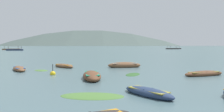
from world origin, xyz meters
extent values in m
plane|color=#476066|center=(0.00, 1500.00, 0.00)|extent=(6000.00, 6000.00, 0.00)
cone|color=#4C5B56|center=(48.48, 1678.20, 221.96)|extent=(1618.71, 1618.71, 443.93)
cone|color=#4C5B56|center=(855.85, 1605.14, 148.68)|extent=(1248.58, 1248.58, 297.36)
ellipsoid|color=brown|center=(1.71, 22.50, 0.25)|extent=(4.30, 1.62, 0.85)
cube|color=#B7B2A3|center=(1.71, 22.50, 0.51)|extent=(3.10, 1.17, 0.05)
cube|color=brown|center=(1.71, 22.50, 0.56)|extent=(0.13, 0.97, 0.04)
ellipsoid|color=navy|center=(0.69, 7.31, 0.16)|extent=(2.76, 3.54, 0.55)
cube|color=olive|center=(0.69, 7.31, 0.33)|extent=(1.99, 2.55, 0.05)
cube|color=navy|center=(0.69, 7.31, 0.38)|extent=(0.66, 0.45, 0.04)
ellipsoid|color=brown|center=(-5.96, 23.16, 0.17)|extent=(3.24, 3.53, 0.57)
cube|color=orange|center=(-5.96, 23.16, 0.34)|extent=(2.33, 2.54, 0.05)
cube|color=brown|center=(-5.96, 23.16, 0.39)|extent=(0.60, 0.53, 0.04)
ellipsoid|color=brown|center=(-2.44, 13.65, 0.23)|extent=(1.73, 4.49, 0.77)
cube|color=#197A56|center=(-2.44, 13.65, 0.46)|extent=(1.24, 3.23, 0.05)
cube|color=brown|center=(-2.44, 13.65, 0.51)|extent=(1.01, 0.14, 0.04)
ellipsoid|color=brown|center=(-10.55, 20.48, 0.17)|extent=(2.97, 4.59, 0.57)
cube|color=#28519E|center=(-10.55, 20.48, 0.34)|extent=(2.14, 3.30, 0.05)
cube|color=brown|center=(-10.55, 20.48, 0.39)|extent=(0.79, 0.42, 0.04)
ellipsoid|color=brown|center=(7.90, 14.45, 0.17)|extent=(4.43, 2.18, 0.58)
cube|color=olive|center=(7.90, 14.45, 0.35)|extent=(3.19, 1.57, 0.05)
cube|color=brown|center=(7.90, 14.45, 0.40)|extent=(0.27, 0.74, 0.04)
cube|color=brown|center=(-51.58, 132.51, 0.27)|extent=(10.68, 6.29, 0.90)
cylinder|color=#4C4742|center=(-48.29, 134.90, 1.40)|extent=(0.10, 0.10, 1.80)
cylinder|color=#4C4742|center=(-47.53, 132.24, 1.40)|extent=(0.10, 0.10, 1.80)
cylinder|color=#4C4742|center=(-55.64, 132.77, 1.40)|extent=(0.10, 0.10, 1.80)
cylinder|color=#4C4742|center=(-54.88, 130.12, 1.40)|extent=(0.10, 0.10, 1.80)
cube|color=#9E998E|center=(-51.58, 132.51, 2.29)|extent=(8.97, 5.28, 0.12)
cube|color=#2D2826|center=(57.01, 145.29, 0.27)|extent=(11.28, 7.29, 0.90)
cylinder|color=#4C4742|center=(53.72, 142.52, 1.40)|extent=(0.10, 0.10, 1.80)
cylinder|color=#4C4742|center=(52.73, 145.65, 1.40)|extent=(0.10, 0.10, 1.80)
cylinder|color=#4C4742|center=(61.30, 144.92, 1.40)|extent=(0.10, 0.10, 1.80)
cylinder|color=#4C4742|center=(60.30, 148.05, 1.40)|extent=(0.10, 0.10, 1.80)
cube|color=#9E998E|center=(57.01, 145.29, 2.29)|extent=(9.47, 6.12, 0.12)
cube|color=navy|center=(-43.10, 113.77, 0.27)|extent=(8.89, 5.43, 0.90)
cylinder|color=#4C4742|center=(-45.80, 111.70, 1.40)|extent=(0.10, 0.10, 1.80)
cylinder|color=#4C4742|center=(-46.48, 114.19, 1.40)|extent=(0.10, 0.10, 1.80)
cylinder|color=#4C4742|center=(-39.72, 113.35, 1.40)|extent=(0.10, 0.10, 1.80)
cylinder|color=#4C4742|center=(-40.40, 115.83, 1.40)|extent=(0.10, 0.10, 1.80)
cube|color=#9E998E|center=(-43.10, 113.77, 2.29)|extent=(7.46, 4.56, 0.12)
sphere|color=yellow|center=(-6.14, 16.37, 0.10)|extent=(0.52, 0.52, 0.52)
cylinder|color=black|center=(-6.14, 16.37, 0.56)|extent=(0.06, 0.06, 0.92)
ellipsoid|color=#477033|center=(-8.05, 19.99, 0.00)|extent=(2.21, 2.26, 0.14)
ellipsoid|color=#2D5628|center=(1.49, 15.81, 0.00)|extent=(2.24, 2.96, 0.14)
ellipsoid|color=#477033|center=(-2.44, 7.47, 0.00)|extent=(3.83, 2.40, 0.14)
camera|label=1|loc=(-2.48, -4.22, 2.81)|focal=34.14mm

